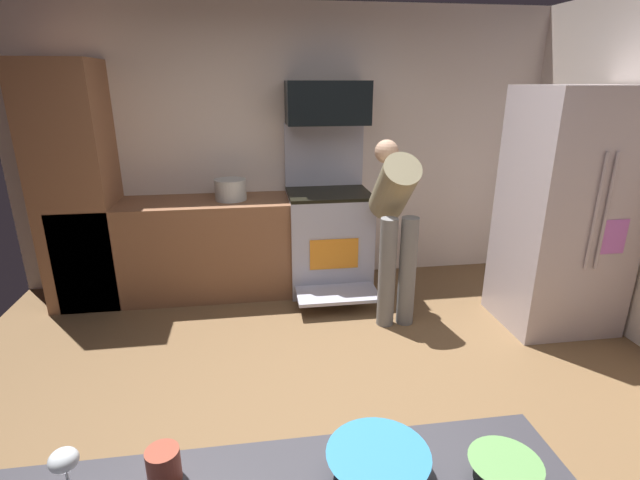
{
  "coord_description": "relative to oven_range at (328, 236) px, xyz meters",
  "views": [
    {
      "loc": [
        -0.4,
        -2.25,
        1.93
      ],
      "look_at": [
        -0.02,
        0.3,
        1.05
      ],
      "focal_mm": 26.29,
      "sensor_mm": 36.0,
      "label": 1
    }
  ],
  "objects": [
    {
      "name": "ground_plane",
      "position": [
        -0.3,
        -1.97,
        -0.52
      ],
      "size": [
        5.2,
        4.8,
        0.02
      ],
      "primitive_type": "cube",
      "color": "brown"
    },
    {
      "name": "wall_back",
      "position": [
        -0.3,
        0.37,
        0.79
      ],
      "size": [
        5.2,
        0.12,
        2.6
      ],
      "primitive_type": "cube",
      "color": "beige",
      "rests_on": "ground"
    },
    {
      "name": "lower_cabinet_run",
      "position": [
        -1.2,
        0.01,
        -0.06
      ],
      "size": [
        2.4,
        0.6,
        0.9
      ],
      "primitive_type": "cube",
      "color": "brown",
      "rests_on": "ground"
    },
    {
      "name": "cabinet_column",
      "position": [
        -2.2,
        0.01,
        0.54
      ],
      "size": [
        0.6,
        0.6,
        2.1
      ],
      "primitive_type": "cube",
      "color": "brown",
      "rests_on": "ground"
    },
    {
      "name": "oven_range",
      "position": [
        0.0,
        0.0,
        0.0
      ],
      "size": [
        0.76,
        1.02,
        1.55
      ],
      "color": "#AEB0C4",
      "rests_on": "ground"
    },
    {
      "name": "microwave",
      "position": [
        -0.0,
        0.09,
        1.23
      ],
      "size": [
        0.74,
        0.38,
        0.38
      ],
      "primitive_type": "cube",
      "color": "black",
      "rests_on": "oven_range"
    },
    {
      "name": "refrigerator",
      "position": [
        1.73,
        -0.98,
        0.44
      ],
      "size": [
        0.84,
        0.74,
        1.9
      ],
      "color": "#BEB1B7",
      "rests_on": "ground"
    },
    {
      "name": "person_cook",
      "position": [
        0.43,
        -0.7,
        0.37
      ],
      "size": [
        0.31,
        0.66,
        1.46
      ],
      "color": "slate",
      "rests_on": "ground"
    },
    {
      "name": "mixing_bowl_small",
      "position": [
        -0.4,
        -3.24,
        0.43
      ],
      "size": [
        0.29,
        0.29,
        0.08
      ],
      "primitive_type": "cone",
      "rotation": [
        3.14,
        0.0,
        0.0
      ],
      "color": "teal",
      "rests_on": "counter_island"
    },
    {
      "name": "mixing_bowl_prep",
      "position": [
        -0.06,
        -3.3,
        0.42
      ],
      "size": [
        0.2,
        0.2,
        0.06
      ],
      "primitive_type": "cone",
      "rotation": [
        3.14,
        0.0,
        0.0
      ],
      "color": "#5F964F",
      "rests_on": "counter_island"
    },
    {
      "name": "wine_glass_mid",
      "position": [
        -1.21,
        -3.18,
        0.49
      ],
      "size": [
        0.07,
        0.07,
        0.14
      ],
      "color": "silver",
      "rests_on": "counter_island"
    },
    {
      "name": "mug_tea",
      "position": [
        -0.97,
        -3.17,
        0.44
      ],
      "size": [
        0.09,
        0.09,
        0.1
      ],
      "primitive_type": "cylinder",
      "color": "brown",
      "rests_on": "counter_island"
    },
    {
      "name": "stock_pot",
      "position": [
        -0.9,
        0.01,
        0.48
      ],
      "size": [
        0.28,
        0.28,
        0.19
      ],
      "primitive_type": "cylinder",
      "color": "#B4BAB7",
      "rests_on": "lower_cabinet_run"
    }
  ]
}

